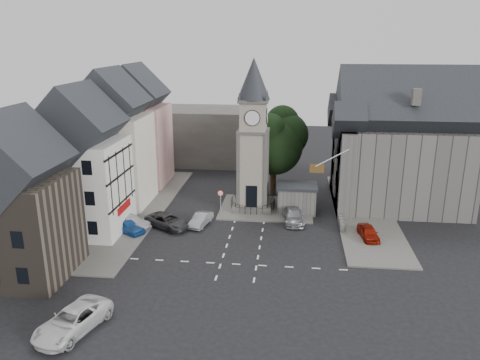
# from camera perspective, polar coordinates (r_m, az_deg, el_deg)

# --- Properties ---
(ground) EXTENTS (120.00, 120.00, 0.00)m
(ground) POSITION_cam_1_polar(r_m,az_deg,el_deg) (44.57, 0.66, -7.03)
(ground) COLOR black
(ground) RESTS_ON ground
(pavement_west) EXTENTS (6.00, 30.00, 0.14)m
(pavement_west) POSITION_cam_1_polar(r_m,az_deg,el_deg) (52.58, -12.36, -3.53)
(pavement_west) COLOR #595651
(pavement_west) RESTS_ON ground
(pavement_east) EXTENTS (6.00, 26.00, 0.14)m
(pavement_east) POSITION_cam_1_polar(r_m,az_deg,el_deg) (52.36, 14.78, -3.80)
(pavement_east) COLOR #595651
(pavement_east) RESTS_ON ground
(central_island) EXTENTS (10.00, 8.00, 0.16)m
(central_island) POSITION_cam_1_polar(r_m,az_deg,el_deg) (51.83, 3.21, -3.44)
(central_island) COLOR #595651
(central_island) RESTS_ON ground
(road_markings) EXTENTS (20.00, 8.00, 0.01)m
(road_markings) POSITION_cam_1_polar(r_m,az_deg,el_deg) (39.63, -0.17, -10.24)
(road_markings) COLOR silver
(road_markings) RESTS_ON ground
(clock_tower) EXTENTS (4.86, 4.86, 16.25)m
(clock_tower) POSITION_cam_1_polar(r_m,az_deg,el_deg) (49.70, 1.63, 5.34)
(clock_tower) COLOR #4C4944
(clock_tower) RESTS_ON ground
(stone_shelter) EXTENTS (4.30, 3.30, 3.08)m
(stone_shelter) POSITION_cam_1_polar(r_m,az_deg,el_deg) (50.80, 6.93, -2.21)
(stone_shelter) COLOR #5B5753
(stone_shelter) RESTS_ON ground
(town_tree) EXTENTS (7.20, 7.20, 10.80)m
(town_tree) POSITION_cam_1_polar(r_m,az_deg,el_deg) (54.70, 4.17, 5.15)
(town_tree) COLOR black
(town_tree) RESTS_ON ground
(warning_sign_post) EXTENTS (0.70, 0.19, 2.85)m
(warning_sign_post) POSITION_cam_1_polar(r_m,az_deg,el_deg) (49.23, -2.40, -2.14)
(warning_sign_post) COLOR black
(warning_sign_post) RESTS_ON ground
(terrace_pink) EXTENTS (8.10, 7.60, 12.80)m
(terrace_pink) POSITION_cam_1_polar(r_m,az_deg,el_deg) (60.92, -12.47, 5.64)
(terrace_pink) COLOR #D89B95
(terrace_pink) RESTS_ON ground
(terrace_cream) EXTENTS (8.10, 7.60, 12.80)m
(terrace_cream) POSITION_cam_1_polar(r_m,az_deg,el_deg) (53.58, -15.17, 3.92)
(terrace_cream) COLOR beige
(terrace_cream) RESTS_ON ground
(terrace_tudor) EXTENTS (8.10, 7.60, 12.00)m
(terrace_tudor) POSITION_cam_1_polar(r_m,az_deg,el_deg) (46.56, -18.66, 1.19)
(terrace_tudor) COLOR silver
(terrace_tudor) RESTS_ON ground
(building_sw_stone) EXTENTS (8.60, 7.60, 10.40)m
(building_sw_stone) POSITION_cam_1_polar(r_m,az_deg,el_deg) (40.01, -25.83, -3.42)
(building_sw_stone) COLOR #423932
(building_sw_stone) RESTS_ON ground
(backdrop_west) EXTENTS (20.00, 10.00, 8.00)m
(backdrop_west) POSITION_cam_1_polar(r_m,az_deg,el_deg) (71.78, -6.64, 5.49)
(backdrop_west) COLOR #4C4944
(backdrop_west) RESTS_ON ground
(east_building) EXTENTS (14.40, 11.40, 12.60)m
(east_building) POSITION_cam_1_polar(r_m,az_deg,el_deg) (54.10, 18.62, 3.40)
(east_building) COLOR #5B5753
(east_building) RESTS_ON ground
(east_boundary_wall) EXTENTS (0.40, 16.00, 0.90)m
(east_boundary_wall) POSITION_cam_1_polar(r_m,az_deg,el_deg) (53.76, 11.58, -2.59)
(east_boundary_wall) COLOR #5B5753
(east_boundary_wall) RESTS_ON ground
(flagpole) EXTENTS (3.68, 0.10, 2.74)m
(flagpole) POSITION_cam_1_polar(r_m,az_deg,el_deg) (46.05, 11.16, 2.66)
(flagpole) COLOR white
(flagpole) RESTS_ON ground
(car_west_blue) EXTENTS (4.21, 3.43, 1.35)m
(car_west_blue) POSITION_cam_1_polar(r_m,az_deg,el_deg) (46.70, -13.56, -5.48)
(car_west_blue) COLOR #19488D
(car_west_blue) RESTS_ON ground
(car_west_silver) EXTENTS (4.32, 2.52, 1.35)m
(car_west_silver) POSITION_cam_1_polar(r_m,az_deg,el_deg) (47.46, -13.25, -5.09)
(car_west_silver) COLOR #9A9BA1
(car_west_silver) RESTS_ON ground
(car_west_grey) EXTENTS (5.37, 4.46, 1.36)m
(car_west_grey) POSITION_cam_1_polar(r_m,az_deg,el_deg) (47.14, -8.84, -4.97)
(car_west_grey) COLOR #323235
(car_west_grey) RESTS_ON ground
(car_island_silver) EXTENTS (2.06, 3.94, 1.24)m
(car_island_silver) POSITION_cam_1_polar(r_m,az_deg,el_deg) (47.32, -4.79, -4.81)
(car_island_silver) COLOR #9A9DA2
(car_island_silver) RESTS_ON ground
(car_island_east) EXTENTS (2.35, 4.84, 1.36)m
(car_island_east) POSITION_cam_1_polar(r_m,az_deg,el_deg) (48.28, 6.52, -4.34)
(car_island_east) COLOR gray
(car_island_east) RESTS_ON ground
(car_east_red) EXTENTS (1.97, 3.83, 1.25)m
(car_east_red) POSITION_cam_1_polar(r_m,az_deg,el_deg) (45.73, 15.38, -6.18)
(car_east_red) COLOR maroon
(car_east_red) RESTS_ON ground
(van_sw_white) EXTENTS (4.12, 6.08, 1.55)m
(van_sw_white) POSITION_cam_1_polar(r_m,az_deg,el_deg) (33.03, -19.73, -15.83)
(van_sw_white) COLOR silver
(van_sw_white) RESTS_ON ground
(pedestrian) EXTENTS (0.76, 0.65, 1.75)m
(pedestrian) POSITION_cam_1_polar(r_m,az_deg,el_deg) (51.46, 12.90, -3.07)
(pedestrian) COLOR beige
(pedestrian) RESTS_ON ground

